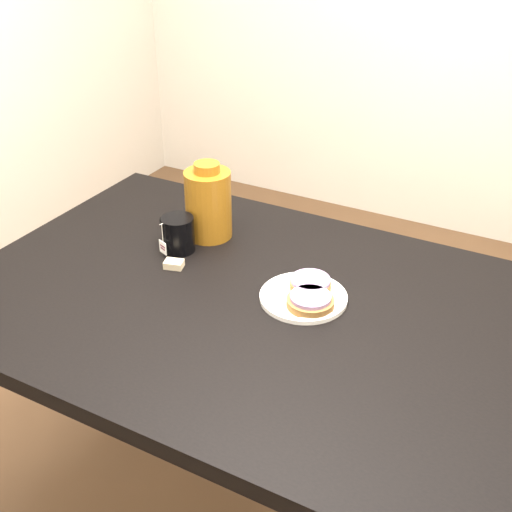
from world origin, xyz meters
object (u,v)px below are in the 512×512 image
at_px(plate, 303,296).
at_px(bagel_back, 310,284).
at_px(bagel_front, 310,301).
at_px(bagel_package, 208,203).
at_px(teabag_pouch, 174,264).
at_px(table, 262,331).
at_px(mug, 178,234).

xyz_separation_m(plate, bagel_back, (0.00, 0.03, 0.02)).
distance_m(bagel_front, bagel_package, 0.42).
bearing_deg(teabag_pouch, plate, 4.20).
bearing_deg(bagel_back, plate, -93.45).
height_order(teabag_pouch, bagel_package, bagel_package).
relative_size(plate, bagel_package, 0.97).
relative_size(plate, teabag_pouch, 4.38).
distance_m(bagel_front, teabag_pouch, 0.36).
bearing_deg(bagel_front, table, -168.55).
height_order(bagel_back, teabag_pouch, bagel_back).
height_order(bagel_back, bagel_front, same).
distance_m(bagel_back, teabag_pouch, 0.34).
relative_size(bagel_back, bagel_package, 0.63).
bearing_deg(bagel_package, plate, -24.28).
bearing_deg(teabag_pouch, table, -5.97).
bearing_deg(table, bagel_front, 11.45).
height_order(table, bagel_front, bagel_front).
xyz_separation_m(mug, bagel_package, (0.03, 0.10, 0.05)).
height_order(table, plate, plate).
distance_m(table, teabag_pouch, 0.28).
relative_size(table, bagel_back, 10.82).
xyz_separation_m(bagel_front, teabag_pouch, (-0.36, 0.01, -0.01)).
bearing_deg(teabag_pouch, mug, 116.88).
xyz_separation_m(plate, bagel_front, (0.03, -0.03, 0.02)).
relative_size(bagel_back, mug, 0.98).
xyz_separation_m(bagel_back, teabag_pouch, (-0.34, -0.06, -0.02)).
height_order(plate, bagel_package, bagel_package).
distance_m(plate, bagel_front, 0.05).
bearing_deg(bagel_front, mug, 168.39).
bearing_deg(mug, plate, 14.19).
xyz_separation_m(bagel_back, mug, (-0.38, 0.02, 0.02)).
height_order(table, bagel_package, bagel_package).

